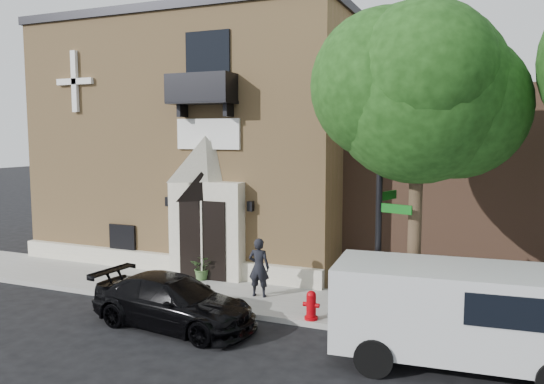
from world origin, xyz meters
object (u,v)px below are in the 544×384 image
at_px(street_sign, 380,210).
at_px(fire_hydrant, 311,305).
at_px(pedestrian_near, 259,267).
at_px(cargo_van, 471,313).
at_px(black_sedan, 173,302).
at_px(dumpster, 529,317).

bearing_deg(street_sign, fire_hydrant, -161.94).
bearing_deg(pedestrian_near, cargo_van, 151.79).
bearing_deg(black_sedan, pedestrian_near, -17.64).
distance_m(street_sign, fire_hydrant, 3.07).
relative_size(black_sedan, street_sign, 0.77).
relative_size(fire_hydrant, dumpster, 0.36).
height_order(black_sedan, pedestrian_near, pedestrian_near).
distance_m(cargo_van, street_sign, 3.09).
height_order(dumpster, pedestrian_near, pedestrian_near).
bearing_deg(cargo_van, fire_hydrant, 158.64).
height_order(black_sedan, fire_hydrant, black_sedan).
relative_size(street_sign, pedestrian_near, 3.35).
height_order(fire_hydrant, dumpster, dumpster).
distance_m(cargo_van, dumpster, 1.87).
bearing_deg(black_sedan, fire_hydrant, -60.15).
relative_size(fire_hydrant, pedestrian_near, 0.44).
bearing_deg(fire_hydrant, pedestrian_near, 147.97).
bearing_deg(street_sign, dumpster, 21.73).
bearing_deg(dumpster, cargo_van, -124.13).
relative_size(street_sign, dumpster, 2.77).
distance_m(black_sedan, street_sign, 5.67).
height_order(street_sign, pedestrian_near, street_sign).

